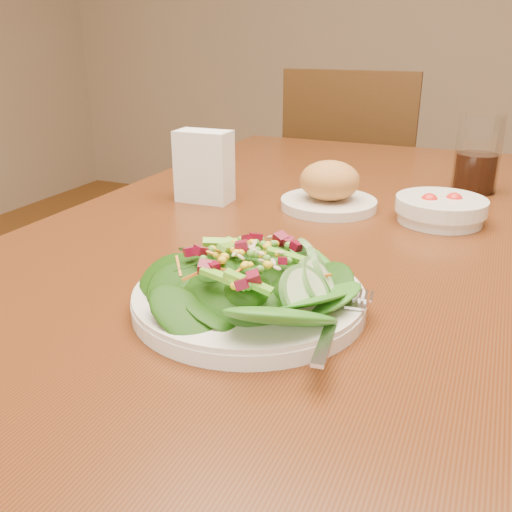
% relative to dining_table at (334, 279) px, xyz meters
% --- Properties ---
extents(dining_table, '(0.90, 1.40, 0.75)m').
position_rel_dining_table_xyz_m(dining_table, '(0.00, 0.00, 0.00)').
color(dining_table, '#542B14').
rests_on(dining_table, ground_plane).
extents(chair_far, '(0.45, 0.45, 0.93)m').
position_rel_dining_table_xyz_m(chair_far, '(-0.21, 0.99, -0.16)').
color(chair_far, '#3E220D').
rests_on(chair_far, ground_plane).
extents(salad_plate, '(0.26, 0.26, 0.07)m').
position_rel_dining_table_xyz_m(salad_plate, '(0.00, -0.34, 0.13)').
color(salad_plate, white).
rests_on(salad_plate, dining_table).
extents(bread_plate, '(0.17, 0.17, 0.08)m').
position_rel_dining_table_xyz_m(bread_plate, '(-0.03, 0.07, 0.14)').
color(bread_plate, white).
rests_on(bread_plate, dining_table).
extents(tomato_bowl, '(0.14, 0.14, 0.05)m').
position_rel_dining_table_xyz_m(tomato_bowl, '(0.15, 0.07, 0.12)').
color(tomato_bowl, white).
rests_on(tomato_bowl, dining_table).
extents(drinking_glass, '(0.08, 0.08, 0.15)m').
position_rel_dining_table_xyz_m(drinking_glass, '(0.19, 0.29, 0.16)').
color(drinking_glass, silver).
rests_on(drinking_glass, dining_table).
extents(napkin_holder, '(0.10, 0.06, 0.13)m').
position_rel_dining_table_xyz_m(napkin_holder, '(-0.25, 0.03, 0.17)').
color(napkin_holder, white).
rests_on(napkin_holder, dining_table).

